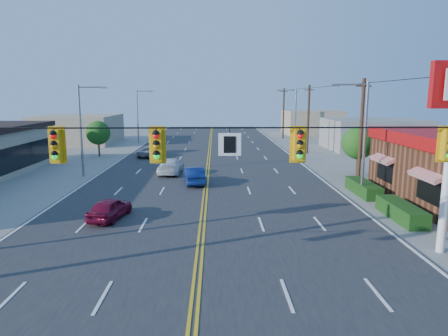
{
  "coord_description": "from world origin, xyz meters",
  "views": [
    {
      "loc": [
        0.72,
        -13.08,
        7.01
      ],
      "look_at": [
        1.32,
        13.68,
        2.2
      ],
      "focal_mm": 32.0,
      "sensor_mm": 36.0,
      "label": 1
    }
  ],
  "objects_px": {
    "car_blue": "(194,176)",
    "car_white": "(171,167)",
    "car_silver": "(151,152)",
    "signal_span": "(190,161)",
    "car_magenta": "(110,209)"
  },
  "relations": [
    {
      "from": "signal_span",
      "to": "car_magenta",
      "type": "bearing_deg",
      "value": 119.64
    },
    {
      "from": "car_blue",
      "to": "signal_span",
      "type": "bearing_deg",
      "value": 83.56
    },
    {
      "from": "car_blue",
      "to": "car_magenta",
      "type": "bearing_deg",
      "value": 55.92
    },
    {
      "from": "signal_span",
      "to": "car_blue",
      "type": "distance_m",
      "value": 19.03
    },
    {
      "from": "signal_span",
      "to": "car_blue",
      "type": "relative_size",
      "value": 5.87
    },
    {
      "from": "signal_span",
      "to": "car_magenta",
      "type": "distance_m",
      "value": 11.4
    },
    {
      "from": "car_blue",
      "to": "car_white",
      "type": "height_order",
      "value": "car_white"
    },
    {
      "from": "signal_span",
      "to": "car_magenta",
      "type": "xyz_separation_m",
      "value": [
        -5.23,
        9.19,
        -4.26
      ]
    },
    {
      "from": "car_magenta",
      "to": "car_white",
      "type": "xyz_separation_m",
      "value": [
        2.01,
        13.69,
        0.08
      ]
    },
    {
      "from": "car_silver",
      "to": "signal_span",
      "type": "bearing_deg",
      "value": 117.26
    },
    {
      "from": "car_white",
      "to": "car_blue",
      "type": "bearing_deg",
      "value": 121.01
    },
    {
      "from": "car_blue",
      "to": "car_white",
      "type": "bearing_deg",
      "value": -70.91
    },
    {
      "from": "car_blue",
      "to": "car_silver",
      "type": "distance_m",
      "value": 15.89
    },
    {
      "from": "car_magenta",
      "to": "car_blue",
      "type": "height_order",
      "value": "car_blue"
    },
    {
      "from": "car_magenta",
      "to": "car_blue",
      "type": "distance_m",
      "value": 10.31
    }
  ]
}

